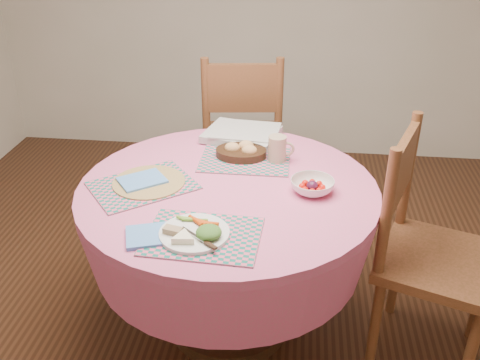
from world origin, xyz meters
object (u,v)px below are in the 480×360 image
(dinner_plate, at_px, (196,232))
(fruit_bowl, at_px, (312,186))
(chair_right, at_px, (427,248))
(chair_back, at_px, (242,135))
(dining_table, at_px, (228,225))
(latte_mug, at_px, (278,149))
(bread_bowl, at_px, (241,151))
(wicker_trivet, at_px, (149,183))

(dinner_plate, bearing_deg, fruit_bowl, 42.90)
(chair_right, height_order, chair_back, chair_back)
(dining_table, relative_size, dinner_plate, 5.01)
(dining_table, xyz_separation_m, dinner_plate, (-0.06, -0.39, 0.22))
(dining_table, distance_m, latte_mug, 0.41)
(chair_back, distance_m, fruit_bowl, 1.10)
(dining_table, height_order, dinner_plate, dinner_plate)
(chair_right, height_order, dinner_plate, chair_right)
(chair_right, relative_size, dinner_plate, 4.17)
(dinner_plate, relative_size, latte_mug, 2.12)
(bread_bowl, relative_size, latte_mug, 1.97)
(chair_right, relative_size, fruit_bowl, 4.84)
(dining_table, height_order, fruit_bowl, fruit_bowl)
(wicker_trivet, height_order, dinner_plate, dinner_plate)
(wicker_trivet, bearing_deg, latte_mug, 27.75)
(latte_mug, bearing_deg, dinner_plate, -111.33)
(wicker_trivet, height_order, latte_mug, latte_mug)
(chair_right, bearing_deg, chair_back, 60.43)
(chair_right, height_order, fruit_bowl, chair_right)
(chair_back, height_order, bread_bowl, chair_back)
(bread_bowl, distance_m, latte_mug, 0.17)
(chair_right, bearing_deg, fruit_bowl, 106.19)
(chair_back, bearing_deg, wicker_trivet, 67.68)
(chair_right, xyz_separation_m, dinner_plate, (-0.88, -0.34, 0.23))
(dining_table, bearing_deg, bread_bowl, 84.79)
(wicker_trivet, xyz_separation_m, dinner_plate, (0.27, -0.36, 0.02))
(dining_table, bearing_deg, chair_back, 93.13)
(chair_back, distance_m, bread_bowl, 0.76)
(dining_table, distance_m, fruit_bowl, 0.41)
(fruit_bowl, bearing_deg, chair_back, 111.58)
(chair_back, distance_m, wicker_trivet, 1.07)
(chair_right, bearing_deg, bread_bowl, 88.48)
(dining_table, xyz_separation_m, chair_right, (0.82, -0.05, -0.02))
(chair_right, xyz_separation_m, bread_bowl, (-0.80, 0.32, 0.24))
(chair_back, relative_size, latte_mug, 9.00)
(chair_back, bearing_deg, chair_right, 122.87)
(chair_back, height_order, latte_mug, chair_back)
(latte_mug, bearing_deg, chair_back, 108.24)
(chair_right, relative_size, wicker_trivet, 3.44)
(chair_back, bearing_deg, fruit_bowl, 104.34)
(chair_right, bearing_deg, dining_table, 107.06)
(wicker_trivet, relative_size, fruit_bowl, 1.41)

